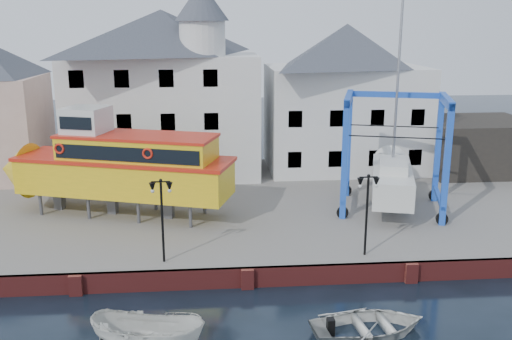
{
  "coord_description": "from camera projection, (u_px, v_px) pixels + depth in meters",
  "views": [
    {
      "loc": [
        -1.68,
        -24.9,
        12.38
      ],
      "look_at": [
        1.0,
        7.0,
        4.0
      ],
      "focal_mm": 40.0,
      "sensor_mm": 36.0,
      "label": 1
    }
  ],
  "objects": [
    {
      "name": "hardstanding",
      "position": [
        236.0,
        206.0,
        37.75
      ],
      "size": [
        44.0,
        22.0,
        1.0
      ],
      "primitive_type": "cube",
      "color": "slate",
      "rests_on": "ground"
    },
    {
      "name": "lamp_post_right",
      "position": [
        368.0,
        194.0,
        27.86
      ],
      "size": [
        1.12,
        0.32,
        4.2
      ],
      "color": "black",
      "rests_on": "hardstanding"
    },
    {
      "name": "building_white_main",
      "position": [
        165.0,
        90.0,
        42.75
      ],
      "size": [
        14.0,
        8.3,
        14.0
      ],
      "color": "silver",
      "rests_on": "hardstanding"
    },
    {
      "name": "tour_boat",
      "position": [
        111.0,
        165.0,
        34.07
      ],
      "size": [
        15.23,
        7.95,
        6.47
      ],
      "rotation": [
        0.0,
        0.0,
        -0.31
      ],
      "color": "#59595E",
      "rests_on": "hardstanding"
    },
    {
      "name": "quay_wall",
      "position": [
        247.0,
        277.0,
        27.25
      ],
      "size": [
        44.0,
        0.47,
        1.0
      ],
      "color": "maroon",
      "rests_on": "ground"
    },
    {
      "name": "ground",
      "position": [
        247.0,
        288.0,
        27.27
      ],
      "size": [
        140.0,
        140.0,
        0.0
      ],
      "primitive_type": "plane",
      "color": "black",
      "rests_on": "ground"
    },
    {
      "name": "lamp_post_left",
      "position": [
        161.0,
        199.0,
        27.05
      ],
      "size": [
        1.12,
        0.32,
        4.2
      ],
      "color": "black",
      "rests_on": "hardstanding"
    },
    {
      "name": "motorboat_b",
      "position": [
        369.0,
        334.0,
        23.29
      ],
      "size": [
        5.15,
        3.96,
        0.99
      ],
      "primitive_type": "imported",
      "rotation": [
        0.0,
        0.0,
        1.69
      ],
      "color": "silver",
      "rests_on": "ground"
    },
    {
      "name": "travel_lift",
      "position": [
        392.0,
        170.0,
        35.85
      ],
      "size": [
        7.51,
        9.33,
        13.67
      ],
      "rotation": [
        0.0,
        0.0,
        -0.28
      ],
      "color": "blue",
      "rests_on": "hardstanding"
    },
    {
      "name": "building_white_right",
      "position": [
        345.0,
        97.0,
        44.64
      ],
      "size": [
        12.0,
        8.0,
        11.2
      ],
      "color": "silver",
      "rests_on": "hardstanding"
    },
    {
      "name": "shed_dark",
      "position": [
        475.0,
        145.0,
        44.44
      ],
      "size": [
        8.0,
        7.0,
        4.0
      ],
      "primitive_type": "cube",
      "color": "black",
      "rests_on": "hardstanding"
    }
  ]
}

